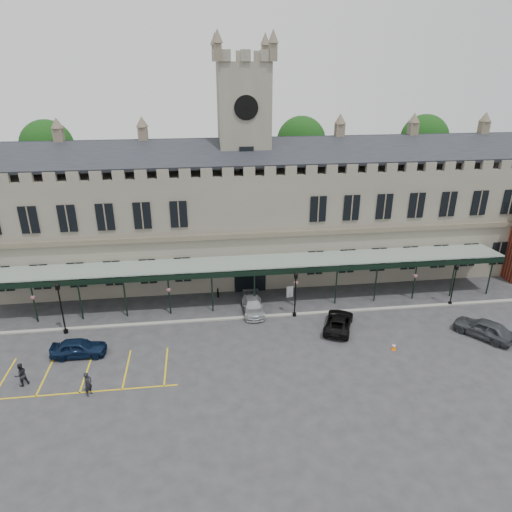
{
  "coord_description": "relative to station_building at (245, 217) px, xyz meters",
  "views": [
    {
      "loc": [
        -4.66,
        -31.12,
        21.89
      ],
      "look_at": [
        0.0,
        6.0,
        6.0
      ],
      "focal_mm": 32.0,
      "sensor_mm": 36.0,
      "label": 1
    }
  ],
  "objects": [
    {
      "name": "car_taxi",
      "position": [
        -0.23,
        -9.34,
        -5.81
      ],
      "size": [
        1.86,
        4.56,
        1.32
      ],
      "primitive_type": "imported",
      "rotation": [
        0.0,
        0.0,
        -0.0
      ],
      "color": "#A3A6AB",
      "rests_on": "ground"
    },
    {
      "name": "tree_behind_mid",
      "position": [
        8.0,
        9.09,
        6.35
      ],
      "size": [
        6.0,
        6.0,
        16.0
      ],
      "color": "#332314",
      "rests_on": "ground"
    },
    {
      "name": "station_building",
      "position": [
        0.0,
        0.0,
        0.0
      ],
      "size": [
        60.0,
        10.36,
        17.3
      ],
      "color": "#676356",
      "rests_on": "ground"
    },
    {
      "name": "traffic_cone",
      "position": [
        10.58,
        -17.02,
        -6.17
      ],
      "size": [
        0.39,
        0.39,
        0.62
      ],
      "rotation": [
        0.0,
        0.0,
        -0.18
      ],
      "color": "#E55F07",
      "rests_on": "ground"
    },
    {
      "name": "lamp_post_mid",
      "position": [
        3.55,
        -10.6,
        -3.73
      ],
      "size": [
        0.44,
        0.44,
        4.62
      ],
      "color": "black",
      "rests_on": "ground"
    },
    {
      "name": "person_b",
      "position": [
        -18.3,
        -17.9,
        -5.55
      ],
      "size": [
        1.13,
        1.11,
        1.84
      ],
      "primitive_type": "imported",
      "rotation": [
        0.0,
        0.0,
        3.83
      ],
      "color": "black",
      "rests_on": "ground"
    },
    {
      "name": "parking_markings",
      "position": [
        -14.0,
        -17.41,
        -6.47
      ],
      "size": [
        16.0,
        6.0,
        0.01
      ],
      "primitive_type": null,
      "color": "gold",
      "rests_on": "ground"
    },
    {
      "name": "person_a",
      "position": [
        -13.2,
        -19.63,
        -5.53
      ],
      "size": [
        0.73,
        0.82,
        1.89
      ],
      "primitive_type": "imported",
      "rotation": [
        0.0,
        0.0,
        1.07
      ],
      "color": "black",
      "rests_on": "ground"
    },
    {
      "name": "ground",
      "position": [
        0.0,
        -15.91,
        -6.47
      ],
      "size": [
        140.0,
        140.0,
        0.0
      ],
      "primitive_type": "plane",
      "color": "#2C2C2F"
    },
    {
      "name": "tree_behind_left",
      "position": [
        -22.0,
        9.09,
        6.35
      ],
      "size": [
        6.0,
        6.0,
        16.0
      ],
      "color": "#332314",
      "rests_on": "ground"
    },
    {
      "name": "canopy",
      "position": [
        0.0,
        -8.45,
        -4.06
      ],
      "size": [
        50.0,
        4.1,
        4.3
      ],
      "color": "#8C9E93",
      "rests_on": "ground"
    },
    {
      "name": "lamp_post_right",
      "position": [
        19.12,
        -10.4,
        -3.82
      ],
      "size": [
        0.42,
        0.42,
        4.47
      ],
      "color": "black",
      "rests_on": "ground"
    },
    {
      "name": "kerb",
      "position": [
        0.0,
        -10.41,
        -6.41
      ],
      "size": [
        60.0,
        0.4,
        0.12
      ],
      "primitive_type": "cube",
      "color": "gray",
      "rests_on": "ground"
    },
    {
      "name": "car_van",
      "position": [
        7.0,
        -13.23,
        -5.8
      ],
      "size": [
        3.96,
        5.29,
        1.34
      ],
      "primitive_type": "imported",
      "rotation": [
        0.0,
        0.0,
        2.73
      ],
      "color": "black",
      "rests_on": "ground"
    },
    {
      "name": "car_left_a",
      "position": [
        -15.0,
        -14.62,
        -5.73
      ],
      "size": [
        4.37,
        1.81,
        1.48
      ],
      "primitive_type": "imported",
      "rotation": [
        0.0,
        0.0,
        1.56
      ],
      "color": "black",
      "rests_on": "ground"
    },
    {
      "name": "bollard_right",
      "position": [
        4.16,
        -6.22,
        -6.04
      ],
      "size": [
        0.15,
        0.15,
        0.85
      ],
      "primitive_type": "cylinder",
      "color": "black",
      "rests_on": "ground"
    },
    {
      "name": "clock_tower",
      "position": [
        0.0,
        0.09,
        6.64
      ],
      "size": [
        5.6,
        5.6,
        24.8
      ],
      "color": "#676356",
      "rests_on": "ground"
    },
    {
      "name": "car_right_a",
      "position": [
        19.0,
        -16.09,
        -5.63
      ],
      "size": [
        4.58,
        5.06,
        1.67
      ],
      "primitive_type": "imported",
      "rotation": [
        0.0,
        0.0,
        3.81
      ],
      "color": "#35383C",
      "rests_on": "ground"
    },
    {
      "name": "tree_behind_right",
      "position": [
        24.0,
        9.09,
        6.35
      ],
      "size": [
        6.0,
        6.0,
        16.0
      ],
      "color": "#332314",
      "rests_on": "ground"
    },
    {
      "name": "sign_board",
      "position": [
        3.82,
        -6.9,
        -5.87
      ],
      "size": [
        0.71,
        0.21,
        1.23
      ],
      "rotation": [
        0.0,
        0.0,
        0.23
      ],
      "color": "black",
      "rests_on": "ground"
    },
    {
      "name": "lamp_post_left",
      "position": [
        -16.98,
        -10.98,
        -3.48
      ],
      "size": [
        0.48,
        0.48,
        5.05
      ],
      "color": "black",
      "rests_on": "ground"
    },
    {
      "name": "bollard_left",
      "position": [
        -3.4,
        -6.03,
        -5.98
      ],
      "size": [
        0.17,
        0.17,
        0.97
      ],
      "primitive_type": "cylinder",
      "color": "black",
      "rests_on": "ground"
    }
  ]
}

